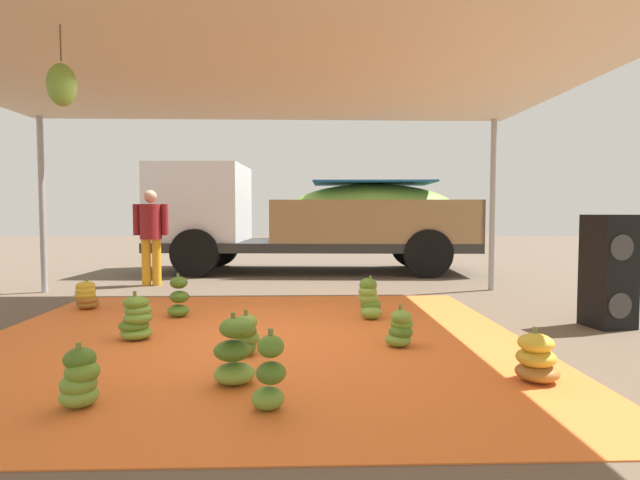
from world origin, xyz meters
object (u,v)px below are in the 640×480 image
(banana_bunch_5, at_px, (369,300))
(banana_bunch_7, at_px, (234,354))
(banana_bunch_3, at_px, (136,319))
(banana_bunch_6, at_px, (86,296))
(banana_bunch_0, at_px, (179,298))
(speaker_stack, at_px, (609,271))
(banana_bunch_4, at_px, (270,376))
(banana_bunch_2, at_px, (536,359))
(banana_bunch_9, at_px, (80,379))
(banana_bunch_1, at_px, (400,329))
(worker_0, at_px, (151,230))
(cargo_truck_main, at_px, (305,216))
(banana_bunch_8, at_px, (246,336))

(banana_bunch_5, relative_size, banana_bunch_7, 0.96)
(banana_bunch_3, height_order, banana_bunch_6, banana_bunch_3)
(banana_bunch_0, xyz_separation_m, speaker_stack, (5.17, -0.70, 0.42))
(banana_bunch_0, distance_m, banana_bunch_5, 2.43)
(banana_bunch_4, bearing_deg, banana_bunch_2, 13.79)
(banana_bunch_7, relative_size, speaker_stack, 0.43)
(banana_bunch_7, distance_m, speaker_stack, 4.55)
(banana_bunch_9, bearing_deg, banana_bunch_3, 96.79)
(banana_bunch_4, bearing_deg, banana_bunch_9, 176.01)
(banana_bunch_0, height_order, banana_bunch_9, banana_bunch_0)
(banana_bunch_1, height_order, worker_0, worker_0)
(banana_bunch_5, height_order, banana_bunch_6, banana_bunch_5)
(banana_bunch_6, distance_m, cargo_truck_main, 5.49)
(banana_bunch_6, bearing_deg, banana_bunch_2, -33.10)
(banana_bunch_7, relative_size, banana_bunch_9, 1.25)
(speaker_stack, bearing_deg, banana_bunch_5, 169.55)
(banana_bunch_2, height_order, banana_bunch_5, banana_bunch_5)
(banana_bunch_2, distance_m, banana_bunch_7, 2.39)
(cargo_truck_main, height_order, worker_0, cargo_truck_main)
(banana_bunch_3, distance_m, banana_bunch_9, 1.88)
(banana_bunch_0, bearing_deg, banana_bunch_4, -66.27)
(banana_bunch_9, distance_m, speaker_stack, 5.63)
(banana_bunch_1, xyz_separation_m, banana_bunch_9, (-2.51, -1.50, 0.02))
(banana_bunch_3, distance_m, banana_bunch_6, 2.11)
(banana_bunch_4, relative_size, banana_bunch_8, 1.30)
(banana_bunch_3, xyz_separation_m, banana_bunch_5, (2.59, 0.96, 0.03))
(banana_bunch_0, bearing_deg, banana_bunch_8, -59.22)
(banana_bunch_5, xyz_separation_m, speaker_stack, (2.75, -0.51, 0.41))
(banana_bunch_6, distance_m, banana_bunch_8, 3.39)
(banana_bunch_9, bearing_deg, banana_bunch_0, 91.13)
(banana_bunch_4, distance_m, banana_bunch_9, 1.31)
(banana_bunch_4, height_order, cargo_truck_main, cargo_truck_main)
(banana_bunch_6, distance_m, banana_bunch_9, 3.86)
(worker_0, bearing_deg, banana_bunch_9, -78.00)
(banana_bunch_7, bearing_deg, banana_bunch_9, -156.33)
(banana_bunch_4, distance_m, banana_bunch_8, 1.38)
(banana_bunch_3, bearing_deg, banana_bunch_9, -83.21)
(banana_bunch_4, xyz_separation_m, banana_bunch_9, (-1.31, 0.09, -0.04))
(banana_bunch_4, bearing_deg, banana_bunch_7, 120.53)
(banana_bunch_7, bearing_deg, banana_bunch_5, 60.19)
(banana_bunch_6, bearing_deg, banana_bunch_3, -54.01)
(banana_bunch_7, bearing_deg, banana_bunch_2, -0.47)
(banana_bunch_2, height_order, banana_bunch_9, banana_bunch_9)
(banana_bunch_5, distance_m, worker_0, 4.81)
(banana_bunch_3, distance_m, banana_bunch_5, 2.76)
(banana_bunch_0, height_order, banana_bunch_7, banana_bunch_7)
(banana_bunch_2, bearing_deg, worker_0, 130.21)
(banana_bunch_1, relative_size, banana_bunch_2, 0.89)
(banana_bunch_7, height_order, speaker_stack, speaker_stack)
(banana_bunch_6, xyz_separation_m, speaker_stack, (6.58, -1.25, 0.47))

